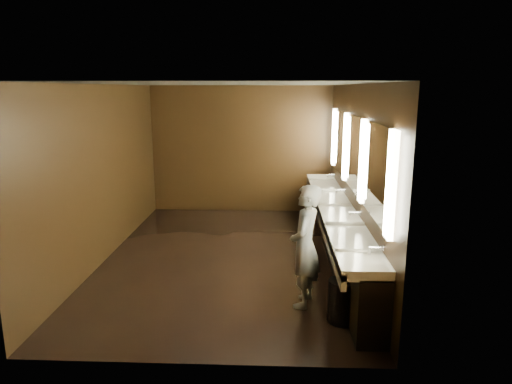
{
  "coord_description": "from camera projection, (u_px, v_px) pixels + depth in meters",
  "views": [
    {
      "loc": [
        0.76,
        -7.1,
        2.74
      ],
      "look_at": [
        0.46,
        0.0,
        1.12
      ],
      "focal_mm": 32.0,
      "sensor_mm": 36.0,
      "label": 1
    }
  ],
  "objects": [
    {
      "name": "person",
      "position": [
        305.0,
        246.0,
        5.76
      ],
      "size": [
        0.51,
        0.65,
        1.58
      ],
      "primitive_type": "imported",
      "rotation": [
        0.0,
        0.0,
        -1.81
      ],
      "color": "#98BFE4",
      "rests_on": "floor"
    },
    {
      "name": "mirror_band",
      "position": [
        354.0,
        153.0,
        7.08
      ],
      "size": [
        0.06,
        5.03,
        1.15
      ],
      "color": "#FFF9CA",
      "rests_on": "wall_right"
    },
    {
      "name": "wall_right",
      "position": [
        354.0,
        175.0,
        7.16
      ],
      "size": [
        0.02,
        6.0,
        2.8
      ],
      "primitive_type": "cube",
      "color": "black",
      "rests_on": "floor"
    },
    {
      "name": "floor",
      "position": [
        229.0,
        257.0,
        7.55
      ],
      "size": [
        6.0,
        6.0,
        0.0
      ],
      "primitive_type": "plane",
      "color": "black",
      "rests_on": "ground"
    },
    {
      "name": "wall_back",
      "position": [
        241.0,
        150.0,
        10.16
      ],
      "size": [
        4.0,
        0.02,
        2.8
      ],
      "primitive_type": "cube",
      "color": "black",
      "rests_on": "floor"
    },
    {
      "name": "wall_front",
      "position": [
        194.0,
        233.0,
        4.32
      ],
      "size": [
        4.0,
        0.02,
        2.8
      ],
      "primitive_type": "cube",
      "color": "black",
      "rests_on": "floor"
    },
    {
      "name": "wall_left",
      "position": [
        104.0,
        173.0,
        7.33
      ],
      "size": [
        0.02,
        6.0,
        2.8
      ],
      "primitive_type": "cube",
      "color": "black",
      "rests_on": "floor"
    },
    {
      "name": "sink_counter",
      "position": [
        338.0,
        230.0,
        7.37
      ],
      "size": [
        0.55,
        5.4,
        1.01
      ],
      "color": "black",
      "rests_on": "floor"
    },
    {
      "name": "ceiling",
      "position": [
        226.0,
        84.0,
        6.93
      ],
      "size": [
        4.0,
        6.0,
        0.02
      ],
      "primitive_type": "cube",
      "color": "#2D2D2B",
      "rests_on": "wall_back"
    },
    {
      "name": "trash_bin",
      "position": [
        342.0,
        301.0,
        5.43
      ],
      "size": [
        0.44,
        0.44,
        0.52
      ],
      "primitive_type": "cylinder",
      "rotation": [
        0.0,
        0.0,
        -0.41
      ],
      "color": "black",
      "rests_on": "floor"
    }
  ]
}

